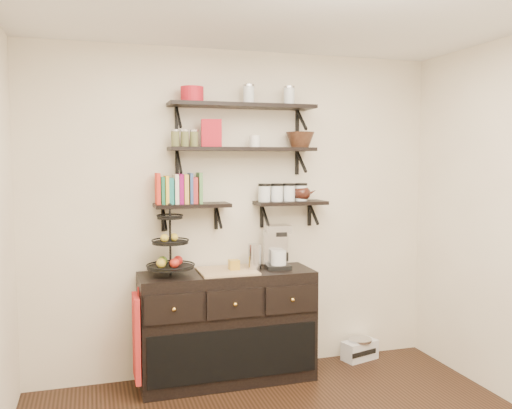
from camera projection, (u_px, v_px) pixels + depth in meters
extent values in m
cube|color=white|center=(239.00, 213.00, 4.58)|extent=(3.50, 0.02, 2.70)
cube|color=black|center=(243.00, 106.00, 4.38)|extent=(1.20, 0.27, 0.03)
cube|color=black|center=(176.00, 120.00, 4.35)|extent=(0.02, 0.03, 0.20)
cube|color=black|center=(297.00, 122.00, 4.65)|extent=(0.02, 0.03, 0.20)
cube|color=black|center=(243.00, 149.00, 4.41)|extent=(1.20, 0.27, 0.03)
cube|color=black|center=(177.00, 163.00, 4.38)|extent=(0.02, 0.03, 0.20)
cube|color=black|center=(297.00, 163.00, 4.68)|extent=(0.02, 0.03, 0.20)
cube|color=black|center=(192.00, 205.00, 4.33)|extent=(0.60, 0.25, 0.03)
cube|color=black|center=(163.00, 219.00, 4.38)|extent=(0.02, 0.03, 0.20)
cube|color=black|center=(216.00, 217.00, 4.51)|extent=(0.03, 0.03, 0.20)
cube|color=black|center=(290.00, 203.00, 4.57)|extent=(0.60, 0.25, 0.03)
cube|color=black|center=(262.00, 216.00, 4.63)|extent=(0.03, 0.03, 0.20)
cube|color=black|center=(309.00, 214.00, 4.75)|extent=(0.02, 0.03, 0.20)
cube|color=red|center=(159.00, 191.00, 4.25)|extent=(0.02, 0.15, 0.20)
cube|color=#1D6A44|center=(163.00, 189.00, 4.26)|extent=(0.03, 0.15, 0.24)
cube|color=yellow|center=(168.00, 191.00, 4.27)|extent=(0.04, 0.15, 0.21)
cube|color=#1C7B77|center=(173.00, 188.00, 4.28)|extent=(0.03, 0.15, 0.25)
cube|color=#F1E1C7|center=(177.00, 190.00, 4.29)|extent=(0.03, 0.15, 0.22)
cube|color=#880C58|center=(182.00, 187.00, 4.30)|extent=(0.04, 0.15, 0.26)
cube|color=gold|center=(187.00, 189.00, 4.31)|extent=(0.03, 0.15, 0.23)
cube|color=#334D88|center=(191.00, 191.00, 4.32)|extent=(0.03, 0.15, 0.20)
cube|color=#A5292D|center=(197.00, 188.00, 4.33)|extent=(0.04, 0.15, 0.24)
cube|color=#4F8748|center=(201.00, 190.00, 4.35)|extent=(0.03, 0.15, 0.21)
cylinder|color=silver|center=(264.00, 194.00, 4.51)|extent=(0.10, 0.10, 0.13)
cylinder|color=silver|center=(277.00, 194.00, 4.54)|extent=(0.10, 0.10, 0.13)
cylinder|color=silver|center=(289.00, 193.00, 4.57)|extent=(0.10, 0.10, 0.13)
cylinder|color=silver|center=(301.00, 193.00, 4.60)|extent=(0.10, 0.10, 0.13)
cube|color=black|center=(227.00, 327.00, 4.38)|extent=(1.40, 0.45, 0.90)
cube|color=tan|center=(227.00, 271.00, 4.34)|extent=(0.45, 0.41, 0.02)
sphere|color=gold|center=(174.00, 309.00, 3.98)|extent=(0.04, 0.04, 0.04)
sphere|color=gold|center=(235.00, 304.00, 4.12)|extent=(0.04, 0.04, 0.04)
sphere|color=gold|center=(293.00, 300.00, 4.26)|extent=(0.04, 0.04, 0.04)
cylinder|color=black|center=(170.00, 241.00, 4.19)|extent=(0.02, 0.02, 0.54)
cylinder|color=black|center=(171.00, 267.00, 4.21)|extent=(0.37, 0.37, 0.01)
cylinder|color=black|center=(170.00, 243.00, 4.19)|extent=(0.28, 0.28, 0.02)
cylinder|color=black|center=(170.00, 218.00, 4.18)|extent=(0.19, 0.19, 0.02)
sphere|color=#B21914|center=(178.00, 260.00, 4.26)|extent=(0.08, 0.08, 0.08)
sphere|color=gold|center=(165.00, 238.00, 4.18)|extent=(0.06, 0.06, 0.06)
cube|color=#A98227|center=(234.00, 265.00, 4.36)|extent=(0.08, 0.08, 0.08)
cube|color=black|center=(278.00, 267.00, 4.47)|extent=(0.22, 0.20, 0.04)
cube|color=silver|center=(275.00, 247.00, 4.52)|extent=(0.20, 0.09, 0.31)
cube|color=silver|center=(278.00, 229.00, 4.44)|extent=(0.22, 0.20, 0.06)
cylinder|color=silver|center=(279.00, 258.00, 4.45)|extent=(0.14, 0.14, 0.12)
cylinder|color=silver|center=(255.00, 257.00, 4.38)|extent=(0.11, 0.11, 0.22)
cube|color=#B52B13|center=(136.00, 338.00, 4.07)|extent=(0.04, 0.28, 0.65)
cube|color=silver|center=(360.00, 350.00, 4.88)|extent=(0.35, 0.24, 0.17)
cylinder|color=silver|center=(360.00, 340.00, 4.87)|extent=(0.26, 0.26, 0.02)
cube|color=black|center=(364.00, 353.00, 4.80)|extent=(0.27, 0.09, 0.04)
cube|color=#B41422|center=(211.00, 133.00, 4.32)|extent=(0.17, 0.08, 0.22)
cylinder|color=white|center=(255.00, 141.00, 4.43)|extent=(0.09, 0.09, 0.10)
cylinder|color=#B41422|center=(192.00, 94.00, 4.25)|extent=(0.18, 0.18, 0.12)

